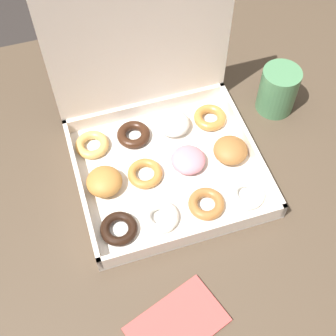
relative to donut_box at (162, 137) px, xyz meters
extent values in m
plane|color=#2D2826|center=(-0.02, -0.08, -0.79)|extent=(8.00, 8.00, 0.00)
cube|color=#4C3D2D|center=(-0.02, -0.08, -0.07)|extent=(1.18, 0.95, 0.03)
cylinder|color=#4C3D2D|center=(0.52, 0.35, -0.44)|extent=(0.06, 0.06, 0.71)
cube|color=silver|center=(0.00, -0.04, -0.05)|extent=(0.33, 0.30, 0.01)
cube|color=silver|center=(0.00, -0.19, -0.03)|extent=(0.33, 0.01, 0.03)
cube|color=silver|center=(0.00, 0.10, -0.03)|extent=(0.33, 0.01, 0.03)
cube|color=silver|center=(-0.16, -0.04, -0.03)|extent=(0.01, 0.30, 0.03)
cube|color=silver|center=(0.16, -0.04, -0.03)|extent=(0.01, 0.30, 0.03)
cube|color=silver|center=(0.00, 0.11, 0.12)|extent=(0.33, 0.01, 0.27)
torus|color=black|center=(-0.12, -0.14, -0.04)|extent=(0.06, 0.06, 0.02)
torus|color=white|center=(-0.04, -0.13, -0.04)|extent=(0.06, 0.06, 0.02)
torus|color=#9E6633|center=(0.04, -0.14, -0.04)|extent=(0.06, 0.06, 0.02)
torus|color=white|center=(0.12, -0.14, -0.04)|extent=(0.06, 0.06, 0.02)
ellipsoid|color=#B77A38|center=(-0.12, -0.04, -0.03)|extent=(0.06, 0.06, 0.04)
torus|color=#B77A38|center=(-0.04, -0.04, -0.04)|extent=(0.06, 0.06, 0.02)
ellipsoid|color=pink|center=(0.04, -0.04, -0.04)|extent=(0.06, 0.06, 0.03)
ellipsoid|color=#9E6633|center=(0.12, -0.05, -0.03)|extent=(0.06, 0.06, 0.04)
torus|color=tan|center=(-0.12, 0.05, -0.04)|extent=(0.06, 0.06, 0.02)
torus|color=#381E11|center=(-0.04, 0.05, -0.04)|extent=(0.06, 0.06, 0.02)
ellipsoid|color=white|center=(0.04, 0.05, -0.03)|extent=(0.06, 0.06, 0.03)
torus|color=#B77A38|center=(0.12, 0.05, -0.04)|extent=(0.06, 0.06, 0.02)
cylinder|color=#4C8456|center=(0.26, 0.05, -0.01)|extent=(0.08, 0.08, 0.10)
cylinder|color=black|center=(0.26, 0.05, 0.04)|extent=(0.06, 0.06, 0.01)
cube|color=#CC4C47|center=(-0.07, -0.32, -0.05)|extent=(0.17, 0.13, 0.01)
camera|label=1|loc=(-0.15, -0.50, 0.68)|focal=50.00mm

